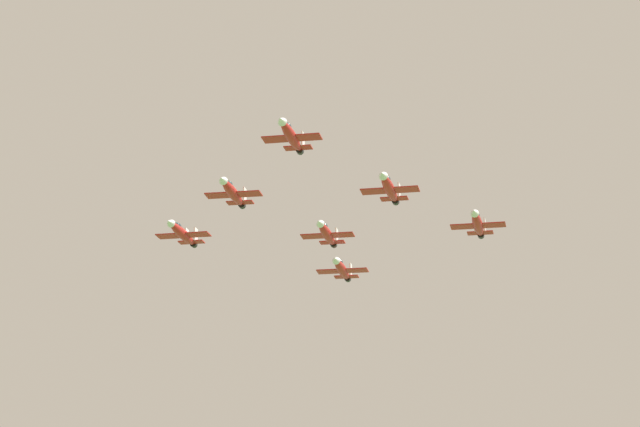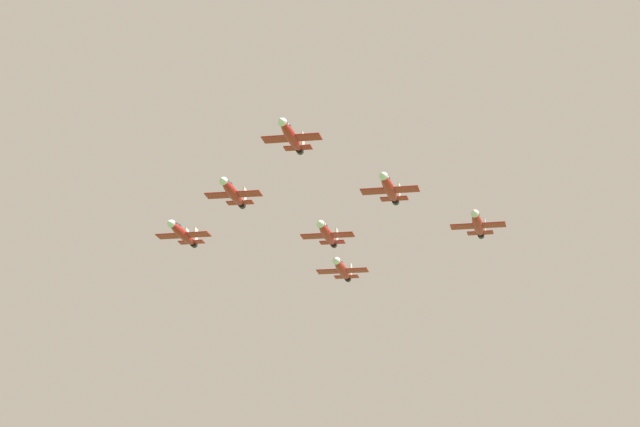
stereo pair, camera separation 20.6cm
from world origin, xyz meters
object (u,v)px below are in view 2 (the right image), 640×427
jet_left_wingman (389,188)px  jet_right_outer (182,233)px  jet_trailing (342,269)px  jet_lead (291,136)px  jet_left_outer (478,224)px  jet_right_wingman (233,192)px  jet_slot_rear (327,234)px

jet_left_wingman → jet_right_outer: jet_left_wingman is taller
jet_left_wingman → jet_trailing: bearing=-156.3°
jet_lead → jet_left_wingman: size_ratio=0.96×
jet_lead → jet_left_wingman: bearing=139.8°
jet_left_wingman → jet_left_outer: jet_left_wingman is taller
jet_left_wingman → jet_right_outer: bearing=-110.7°
jet_lead → jet_right_wingman: 23.35m
jet_right_outer → jet_slot_rear: size_ratio=1.04×
jet_right_wingman → jet_right_outer: jet_right_wingman is taller
jet_lead → jet_right_wingman: size_ratio=0.98×
jet_lead → jet_slot_rear: jet_lead is taller
jet_left_wingman → jet_trailing: jet_left_wingman is taller
jet_left_wingman → jet_right_wingman: jet_right_wingman is taller
jet_left_wingman → jet_left_outer: 23.15m
jet_lead → jet_slot_rear: bearing=-179.8°
jet_left_outer → jet_right_outer: size_ratio=0.98×
jet_right_wingman → jet_slot_rear: 23.34m
jet_right_wingman → jet_left_outer: (44.34, 18.40, -3.51)m
jet_lead → jet_right_outer: jet_lead is taller
jet_left_wingman → jet_trailing: 38.54m
jet_right_wingman → jet_left_outer: 48.14m
jet_right_outer → jet_right_wingman: bearing=41.2°
jet_right_outer → jet_left_wingman: bearing=69.4°
jet_lead → jet_left_outer: (29.10, 35.63, -7.55)m
jet_right_outer → jet_trailing: size_ratio=1.02×
jet_right_wingman → jet_trailing: bearing=156.1°
jet_slot_rear → jet_trailing: jet_slot_rear is taller
jet_right_outer → jet_slot_rear: (29.79, 0.59, -1.63)m
jet_left_outer → jet_trailing: (-30.13, 16.94, -3.28)m
jet_lead → jet_right_outer: (-30.48, 34.46, -6.35)m
jet_trailing → jet_right_outer: bearing=-60.2°
jet_left_wingman → jet_right_wingman: size_ratio=1.01×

